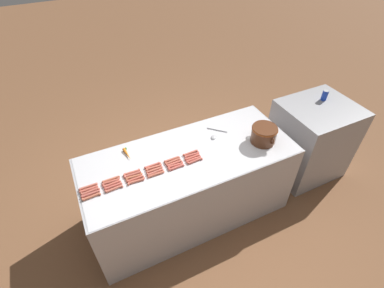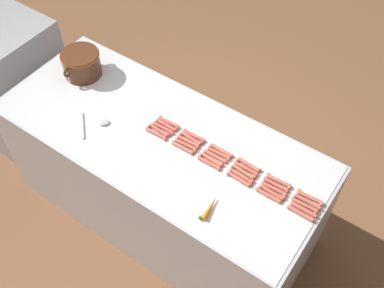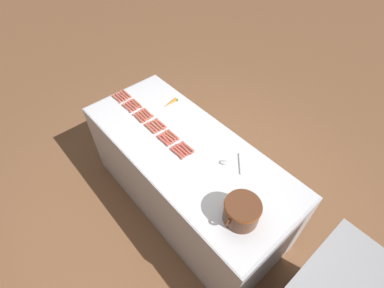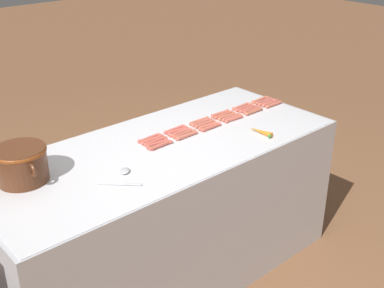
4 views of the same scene
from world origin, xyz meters
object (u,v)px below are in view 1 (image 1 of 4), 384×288
at_px(hot_dog_4, 172,159).
at_px(hot_dog_21, 155,172).
at_px(carrot, 127,154).
at_px(hot_dog_1, 111,179).
at_px(hot_dog_8, 132,174).
at_px(back_cabinet, 310,140).
at_px(hot_dog_19, 113,186).
at_px(hot_dog_28, 176,167).
at_px(hot_dog_5, 190,153).
at_px(hot_dog_29, 195,161).
at_px(hot_dog_18, 90,194).
at_px(hot_dog_27, 156,174).
at_px(hot_dog_20, 135,179).
at_px(bean_pot, 264,134).
at_px(hot_dog_22, 175,165).
at_px(hot_dog_23, 193,159).
at_px(hot_dog_26, 136,181).
at_px(soda_can, 325,95).
at_px(hot_dog_14, 134,177).
at_px(hot_dog_10, 173,161).
at_px(hot_dog_24, 91,197).
at_px(hot_dog_3, 153,165).
at_px(hot_dog_13, 112,184).
at_px(hot_dog_25, 114,189).
at_px(hot_dog_17, 192,157).
at_px(hot_dog_0, 88,187).
at_px(hot_dog_16, 174,163).
at_px(hot_dog_6, 89,189).
at_px(hot_dog_2, 132,173).
at_px(hot_dog_7, 111,182).
at_px(hot_dog_11, 192,155).

bearing_deg(hot_dog_4, hot_dog_21, -66.23).
bearing_deg(hot_dog_4, carrot, -125.02).
bearing_deg(hot_dog_1, hot_dog_8, 81.87).
bearing_deg(hot_dog_1, back_cabinet, 89.27).
xyz_separation_m(hot_dog_19, hot_dog_28, (0.03, 0.59, 0.00)).
bearing_deg(hot_dog_19, hot_dog_4, 98.19).
bearing_deg(hot_dog_5, hot_dog_1, -89.89).
bearing_deg(hot_dog_5, hot_dog_29, -4.23).
relative_size(hot_dog_18, hot_dog_27, 1.00).
bearing_deg(hot_dog_20, bean_pot, 87.28).
xyz_separation_m(hot_dog_22, bean_pot, (0.06, 0.96, 0.09)).
relative_size(back_cabinet, hot_dog_23, 6.04).
bearing_deg(hot_dog_29, hot_dog_26, -89.81).
height_order(hot_dog_28, soda_can, soda_can).
distance_m(hot_dog_1, hot_dog_5, 0.79).
bearing_deg(hot_dog_29, hot_dog_27, -89.90).
xyz_separation_m(hot_dog_14, hot_dog_22, (0.03, 0.39, 0.00)).
xyz_separation_m(hot_dog_14, hot_dog_29, (0.06, 0.59, 0.00)).
height_order(hot_dog_10, hot_dog_24, same).
bearing_deg(back_cabinet, hot_dog_26, -87.77).
distance_m(back_cabinet, hot_dog_5, 1.73).
bearing_deg(hot_dog_3, hot_dog_20, -65.52).
xyz_separation_m(hot_dog_13, hot_dog_25, (0.06, 0.00, 0.00)).
xyz_separation_m(hot_dog_17, hot_dog_27, (0.06, -0.40, 0.00)).
distance_m(hot_dog_0, hot_dog_16, 0.79).
xyz_separation_m(hot_dog_1, carrot, (-0.26, 0.22, 0.00)).
distance_m(hot_dog_29, bean_pot, 0.77).
xyz_separation_m(hot_dog_6, carrot, (-0.29, 0.42, 0.00)).
distance_m(hot_dog_2, carrot, 0.26).
bearing_deg(hot_dog_10, back_cabinet, 90.01).
height_order(hot_dog_28, bean_pot, bean_pot).
xyz_separation_m(back_cabinet, hot_dog_10, (0.00, -1.88, 0.43)).
distance_m(hot_dog_6, hot_dog_8, 0.39).
height_order(hot_dog_1, hot_dog_23, same).
bearing_deg(hot_dog_29, carrot, -123.82).
height_order(hot_dog_16, hot_dog_18, same).
distance_m(hot_dog_5, hot_dog_23, 0.09).
distance_m(back_cabinet, hot_dog_6, 2.70).
height_order(hot_dog_14, hot_dog_17, same).
relative_size(hot_dog_10, hot_dog_29, 1.00).
xyz_separation_m(hot_dog_7, hot_dog_18, (0.06, -0.19, 0.00)).
relative_size(back_cabinet, hot_dog_29, 6.05).
distance_m(hot_dog_13, hot_dog_29, 0.79).
bearing_deg(hot_dog_11, hot_dog_6, -90.03).
xyz_separation_m(hot_dog_21, bean_pot, (0.06, 1.16, 0.09)).
distance_m(hot_dog_3, hot_dog_21, 0.09).
distance_m(hot_dog_0, carrot, 0.49).
distance_m(hot_dog_10, hot_dog_27, 0.22).
height_order(hot_dog_10, hot_dog_19, same).
height_order(hot_dog_18, hot_dog_28, same).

